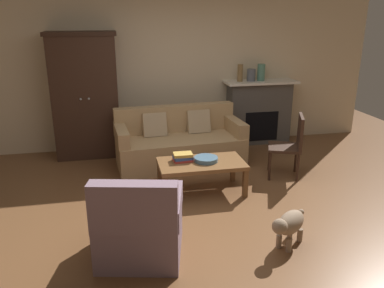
{
  "coord_description": "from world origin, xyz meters",
  "views": [
    {
      "loc": [
        -0.99,
        -4.08,
        2.22
      ],
      "look_at": [
        0.03,
        0.8,
        0.55
      ],
      "focal_mm": 36.49,
      "sensor_mm": 36.0,
      "label": 1
    }
  ],
  "objects": [
    {
      "name": "coffee_table",
      "position": [
        0.08,
        0.45,
        0.37
      ],
      "size": [
        1.1,
        0.6,
        0.42
      ],
      "color": "brown",
      "rests_on": "ground"
    },
    {
      "name": "back_wall",
      "position": [
        0.0,
        2.55,
        1.4
      ],
      "size": [
        7.2,
        0.1,
        2.8
      ],
      "primitive_type": "cube",
      "color": "beige",
      "rests_on": "ground"
    },
    {
      "name": "fruit_bowl",
      "position": [
        0.14,
        0.47,
        0.45
      ],
      "size": [
        0.31,
        0.31,
        0.05
      ],
      "primitive_type": "cylinder",
      "color": "slate",
      "rests_on": "coffee_table"
    },
    {
      "name": "fireplace",
      "position": [
        1.55,
        2.3,
        0.57
      ],
      "size": [
        1.26,
        0.48,
        1.12
      ],
      "color": "#4C4947",
      "rests_on": "ground"
    },
    {
      "name": "armchair_near_left",
      "position": [
        -0.82,
        -0.82,
        0.32
      ],
      "size": [
        0.92,
        0.92,
        0.88
      ],
      "color": "gray",
      "rests_on": "ground"
    },
    {
      "name": "dog",
      "position": [
        0.64,
        -0.95,
        0.25
      ],
      "size": [
        0.48,
        0.43,
        0.39
      ],
      "color": "gray",
      "rests_on": "ground"
    },
    {
      "name": "mantel_vase_slate",
      "position": [
        1.37,
        2.28,
        1.22
      ],
      "size": [
        0.15,
        0.15,
        0.2
      ],
      "primitive_type": "cylinder",
      "color": "#565B66",
      "rests_on": "fireplace"
    },
    {
      "name": "side_chair_wooden",
      "position": [
        1.42,
        0.7,
        0.51
      ],
      "size": [
        0.57,
        0.57,
        0.9
      ],
      "color": "#382319",
      "rests_on": "ground"
    },
    {
      "name": "armoire",
      "position": [
        -1.4,
        2.22,
        0.99
      ],
      "size": [
        1.06,
        0.57,
        1.97
      ],
      "color": "#382319",
      "rests_on": "ground"
    },
    {
      "name": "couch",
      "position": [
        -0.02,
        1.54,
        0.32
      ],
      "size": [
        1.97,
        0.98,
        0.86
      ],
      "color": "tan",
      "rests_on": "ground"
    },
    {
      "name": "book_stack",
      "position": [
        -0.15,
        0.53,
        0.47
      ],
      "size": [
        0.26,
        0.19,
        0.11
      ],
      "color": "#B73833",
      "rests_on": "coffee_table"
    },
    {
      "name": "mantel_vase_bronze",
      "position": [
        1.17,
        2.28,
        1.27
      ],
      "size": [
        0.09,
        0.09,
        0.29
      ],
      "primitive_type": "cylinder",
      "color": "olive",
      "rests_on": "fireplace"
    },
    {
      "name": "ground_plane",
      "position": [
        0.0,
        0.0,
        0.0
      ],
      "size": [
        9.6,
        9.6,
        0.0
      ],
      "primitive_type": "plane",
      "color": "brown"
    },
    {
      "name": "mantel_vase_jade",
      "position": [
        1.55,
        2.28,
        1.26
      ],
      "size": [
        0.13,
        0.13,
        0.28
      ],
      "primitive_type": "cylinder",
      "color": "slate",
      "rests_on": "fireplace"
    }
  ]
}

